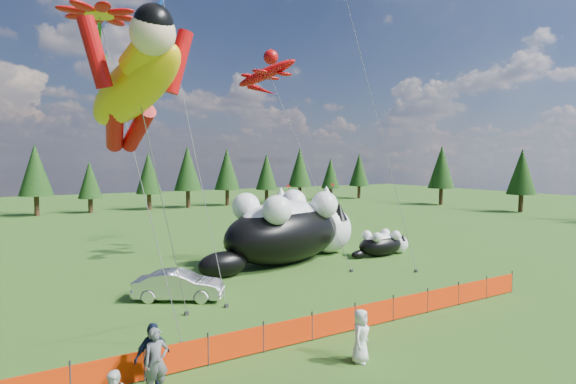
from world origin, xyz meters
The scene contains 15 objects.
ground centered at (0.00, 0.00, 0.00)m, with size 160.00×160.00×0.00m, color #16390A.
safety_fence centered at (0.00, -3.00, 0.50)m, with size 22.06×0.06×1.10m.
tree_line centered at (0.00, 45.00, 4.00)m, with size 90.00×4.00×8.00m, color black, non-canonical shape.
festival_tents centered at (11.00, 40.00, 1.40)m, with size 50.00×3.20×2.80m, color white, non-canonical shape.
cat_large centered at (5.01, 8.63, 2.18)m, with size 12.46×6.93×4.59m.
cat_small centered at (11.51, 6.96, 0.84)m, with size 4.88×1.76×1.77m.
car centered at (-3.76, 4.28, 0.69)m, with size 1.46×4.19×1.38m, color silver.
spectator_a centered at (-6.88, -3.97, 0.96)m, with size 0.70×0.46×1.92m, color #59595E.
spectator_c centered at (-6.91, -3.61, 0.98)m, with size 1.15×0.59×1.96m, color #131C35.
spectator_e centered at (-0.58, -5.25, 0.88)m, with size 0.86×0.56×1.76m, color silver.
superhero_kite centered at (-7.01, -2.60, 8.76)m, with size 5.89×7.70×11.66m.
gecko_kite centered at (4.70, 11.38, 12.60)m, with size 6.55×10.49×14.70m.
flower_kite centered at (-7.40, 1.11, 11.65)m, with size 3.88×3.95×12.06m.
diamond_kite_a centered at (-3.34, 7.22, 14.16)m, with size 1.47×6.04×16.05m.
diamond_kite_b centered at (10.65, 10.08, 17.80)m, with size 1.40×8.57×20.31m.
Camera 1 is at (-9.87, -16.40, 6.60)m, focal length 28.00 mm.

